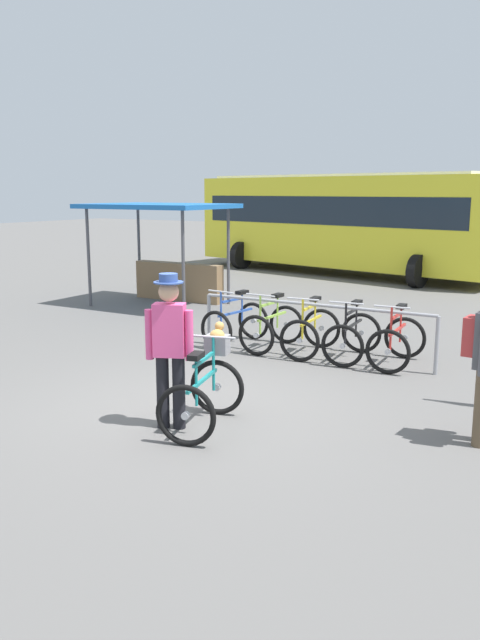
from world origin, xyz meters
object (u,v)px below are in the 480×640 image
bus_distant (344,218)px  racked_bike_black (352,337)px  racked_bike_lime (272,327)px  racked_bike_red (397,342)px  racked_bike_blue (235,323)px  racked_bike_yellow (311,332)px  market_stall (168,243)px  person_with_featured_bike (170,345)px  featured_bicycle (206,384)px

bus_distant → racked_bike_black: bearing=-66.1°
racked_bike_lime → racked_bike_red: same height
racked_bike_blue → racked_bike_yellow: size_ratio=0.99×
bus_distant → market_stall: bearing=-99.8°
person_with_featured_bike → featured_bicycle: bearing=42.3°
racked_bike_lime → bus_distant: bus_distant is taller
racked_bike_blue → racked_bike_lime: 0.70m
market_stall → racked_bike_red: bearing=-22.4°
racked_bike_blue → racked_bike_red: size_ratio=1.01×
racked_bike_black → featured_bicycle: (-0.27, -3.56, 0.12)m
person_with_featured_bike → bus_distant: bus_distant is taller
racked_bike_red → bus_distant: size_ratio=0.11×
featured_bicycle → person_with_featured_bike: person_with_featured_bike is taller
racked_bike_blue → racked_bike_red: 2.80m
racked_bike_blue → featured_bicycle: (1.83, -3.49, 0.12)m
racked_bike_blue → featured_bicycle: size_ratio=0.92×
racked_bike_red → person_with_featured_bike: 4.09m
racked_bike_black → person_with_featured_bike: size_ratio=0.67×
bus_distant → market_stall: (-1.26, -7.32, -0.35)m
featured_bicycle → person_with_featured_bike: bearing=-137.7°
racked_bike_blue → market_stall: market_stall is taller
racked_bike_red → featured_bicycle: size_ratio=0.91×
racked_bike_yellow → person_with_featured_bike: person_with_featured_bike is taller
racked_bike_yellow → racked_bike_black: 0.70m
racked_bike_blue → racked_bike_yellow: bearing=2.0°
racked_bike_yellow → person_with_featured_bike: (0.14, -3.80, 0.58)m
racked_bike_lime → person_with_featured_bike: bearing=-77.5°
racked_bike_blue → racked_bike_red: same height
person_with_featured_bike → bus_distant: (-3.87, 13.81, 0.79)m
featured_bicycle → racked_bike_red: bearing=74.9°
market_stall → racked_bike_blue: bearing=-37.3°
racked_bike_blue → racked_bike_yellow: same height
racked_bike_lime → racked_bike_yellow: same height
racked_bike_yellow → racked_bike_black: (0.70, 0.02, 0.00)m
racked_bike_black → bus_distant: size_ratio=0.11×
racked_bike_black → racked_bike_red: bearing=2.0°
featured_bicycle → person_with_featured_bike: (-0.29, -0.26, 0.46)m
racked_bike_black → featured_bicycle: bearing=-94.3°
racked_bike_lime → racked_bike_red: size_ratio=0.95×
racked_bike_blue → racked_bike_lime: same height
racked_bike_yellow → racked_bike_lime: bearing=-178.0°
racked_bike_yellow → racked_bike_red: bearing=2.0°
bus_distant → racked_bike_red: bearing=-62.8°
bus_distant → person_with_featured_bike: bearing=-74.4°
racked_bike_lime → person_with_featured_bike: size_ratio=0.63×
person_with_featured_bike → bus_distant: size_ratio=0.17×
racked_bike_red → market_stall: bearing=157.6°
racked_bike_blue → racked_bike_red: bearing=2.0°
market_stall → bus_distant: bearing=80.2°
featured_bicycle → bus_distant: 14.22m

